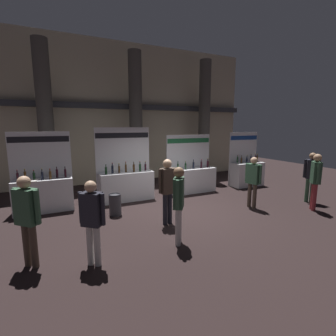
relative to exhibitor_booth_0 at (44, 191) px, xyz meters
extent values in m
plane|color=black|center=(3.76, -1.92, -0.62)|extent=(24.51, 24.51, 0.00)
cube|color=tan|center=(3.76, 3.23, 2.54)|extent=(12.25, 0.25, 6.33)
cube|color=#2D2D33|center=(3.76, 2.92, 2.86)|extent=(12.25, 0.20, 0.24)
cylinder|color=#423D38|center=(0.20, 2.23, 2.25)|extent=(0.57, 0.57, 5.75)
cylinder|color=#423D38|center=(3.76, 2.23, 2.25)|extent=(0.57, 0.57, 5.75)
cylinder|color=#423D38|center=(7.32, 2.23, 2.25)|extent=(0.57, 0.57, 5.75)
cube|color=white|center=(0.00, -0.05, -0.11)|extent=(1.68, 0.60, 1.02)
cube|color=white|center=(0.00, 0.29, 0.60)|extent=(1.76, 0.04, 2.45)
cube|color=black|center=(0.00, 0.27, 1.59)|extent=(1.71, 0.01, 0.18)
cylinder|color=black|center=(-0.64, -0.04, 0.52)|extent=(0.07, 0.07, 0.24)
cylinder|color=black|center=(-0.64, -0.04, 0.68)|extent=(0.03, 0.03, 0.07)
cylinder|color=red|center=(-0.64, -0.04, 0.73)|extent=(0.03, 0.03, 0.02)
cylinder|color=#472D14|center=(-0.44, -0.11, 0.54)|extent=(0.07, 0.07, 0.28)
cylinder|color=#472D14|center=(-0.44, -0.11, 0.71)|extent=(0.03, 0.03, 0.06)
cylinder|color=gold|center=(-0.44, -0.11, 0.75)|extent=(0.03, 0.03, 0.02)
cylinder|color=#19381E|center=(-0.21, -0.09, 0.51)|extent=(0.07, 0.07, 0.22)
cylinder|color=#19381E|center=(-0.21, -0.09, 0.65)|extent=(0.03, 0.03, 0.07)
cylinder|color=red|center=(-0.21, -0.09, 0.70)|extent=(0.03, 0.03, 0.02)
cylinder|color=black|center=(0.01, -0.14, 0.52)|extent=(0.06, 0.06, 0.24)
cylinder|color=black|center=(0.01, -0.14, 0.68)|extent=(0.03, 0.03, 0.08)
cylinder|color=gold|center=(0.01, -0.14, 0.73)|extent=(0.03, 0.03, 0.02)
cylinder|color=#472D14|center=(0.23, -0.13, 0.52)|extent=(0.07, 0.07, 0.23)
cylinder|color=#472D14|center=(0.23, -0.13, 0.67)|extent=(0.03, 0.03, 0.07)
cylinder|color=red|center=(0.23, -0.13, 0.71)|extent=(0.03, 0.03, 0.02)
cylinder|color=black|center=(0.42, -0.02, 0.53)|extent=(0.07, 0.07, 0.26)
cylinder|color=black|center=(0.42, -0.02, 0.70)|extent=(0.03, 0.03, 0.07)
cylinder|color=black|center=(0.42, -0.02, 0.74)|extent=(0.03, 0.03, 0.02)
cylinder|color=black|center=(0.66, -0.06, 0.53)|extent=(0.06, 0.06, 0.26)
cylinder|color=black|center=(0.66, -0.06, 0.69)|extent=(0.03, 0.03, 0.07)
cylinder|color=black|center=(0.66, -0.06, 0.73)|extent=(0.03, 0.03, 0.02)
cube|color=silver|center=(-0.24, -0.23, 0.41)|extent=(0.32, 0.38, 0.02)
cube|color=white|center=(2.64, -0.01, -0.11)|extent=(1.88, 0.60, 1.01)
cube|color=white|center=(2.64, 0.33, 0.66)|extent=(1.97, 0.04, 2.57)
cube|color=black|center=(2.64, 0.31, 1.67)|extent=(1.91, 0.01, 0.18)
cylinder|color=#19381E|center=(1.92, -0.08, 0.52)|extent=(0.08, 0.08, 0.25)
cylinder|color=#19381E|center=(1.92, -0.08, 0.67)|extent=(0.03, 0.03, 0.07)
cylinder|color=black|center=(1.92, -0.08, 0.72)|extent=(0.03, 0.03, 0.02)
cylinder|color=black|center=(2.16, 0.01, 0.53)|extent=(0.08, 0.08, 0.26)
cylinder|color=black|center=(2.16, 0.01, 0.70)|extent=(0.03, 0.03, 0.08)
cylinder|color=red|center=(2.16, 0.01, 0.75)|extent=(0.03, 0.03, 0.02)
cylinder|color=#472D14|center=(2.39, 0.00, 0.51)|extent=(0.07, 0.07, 0.24)
cylinder|color=#472D14|center=(2.39, 0.00, 0.67)|extent=(0.03, 0.03, 0.08)
cylinder|color=gold|center=(2.39, 0.00, 0.72)|extent=(0.03, 0.03, 0.02)
cylinder|color=#472D14|center=(2.64, 0.03, 0.53)|extent=(0.07, 0.07, 0.27)
cylinder|color=#472D14|center=(2.64, 0.03, 0.70)|extent=(0.03, 0.03, 0.08)
cylinder|color=red|center=(2.64, 0.03, 0.75)|extent=(0.03, 0.03, 0.02)
cylinder|color=#472D14|center=(2.89, -0.08, 0.53)|extent=(0.07, 0.07, 0.27)
cylinder|color=#472D14|center=(2.89, -0.08, 0.70)|extent=(0.03, 0.03, 0.07)
cylinder|color=black|center=(2.89, -0.08, 0.75)|extent=(0.03, 0.03, 0.02)
cylinder|color=#19381E|center=(3.13, -0.05, 0.52)|extent=(0.08, 0.08, 0.26)
cylinder|color=#19381E|center=(3.13, -0.05, 0.69)|extent=(0.03, 0.03, 0.08)
cylinder|color=red|center=(3.13, -0.05, 0.74)|extent=(0.03, 0.03, 0.02)
cylinder|color=black|center=(3.37, 0.06, 0.51)|extent=(0.07, 0.07, 0.23)
cylinder|color=black|center=(3.37, 0.06, 0.67)|extent=(0.03, 0.03, 0.08)
cylinder|color=gold|center=(3.37, 0.06, 0.72)|extent=(0.03, 0.03, 0.02)
cube|color=white|center=(5.31, -0.06, -0.14)|extent=(1.87, 0.60, 0.96)
cube|color=white|center=(5.31, 0.28, 0.51)|extent=(1.96, 0.04, 2.27)
cube|color=#1E6638|center=(5.31, 0.26, 1.42)|extent=(1.91, 0.01, 0.18)
cylinder|color=#19381E|center=(4.64, -0.09, 0.45)|extent=(0.06, 0.06, 0.23)
cylinder|color=#19381E|center=(4.64, -0.09, 0.61)|extent=(0.03, 0.03, 0.08)
cylinder|color=black|center=(4.64, -0.09, 0.66)|extent=(0.03, 0.03, 0.02)
cylinder|color=#19381E|center=(4.96, -0.11, 0.45)|extent=(0.07, 0.07, 0.23)
cylinder|color=#19381E|center=(4.96, -0.11, 0.60)|extent=(0.03, 0.03, 0.07)
cylinder|color=gold|center=(4.96, -0.11, 0.65)|extent=(0.03, 0.03, 0.02)
cylinder|color=black|center=(5.32, -0.10, 0.47)|extent=(0.07, 0.07, 0.25)
cylinder|color=black|center=(5.32, -0.10, 0.64)|extent=(0.03, 0.03, 0.09)
cylinder|color=black|center=(5.32, -0.10, 0.69)|extent=(0.03, 0.03, 0.02)
cylinder|color=black|center=(5.66, -0.14, 0.47)|extent=(0.06, 0.06, 0.27)
cylinder|color=black|center=(5.66, -0.14, 0.64)|extent=(0.03, 0.03, 0.07)
cylinder|color=red|center=(5.66, -0.14, 0.69)|extent=(0.03, 0.03, 0.02)
cylinder|color=black|center=(6.00, -0.09, 0.47)|extent=(0.07, 0.07, 0.26)
cylinder|color=black|center=(6.00, -0.09, 0.64)|extent=(0.03, 0.03, 0.08)
cylinder|color=gold|center=(6.00, -0.09, 0.69)|extent=(0.03, 0.03, 0.02)
cube|color=white|center=(8.03, -0.21, -0.10)|extent=(1.44, 0.60, 1.03)
cube|color=white|center=(8.03, 0.13, 0.55)|extent=(1.52, 0.04, 2.34)
cube|color=navy|center=(8.03, 0.11, 1.48)|extent=(1.47, 0.01, 0.18)
cylinder|color=#19381E|center=(7.49, -0.14, 0.55)|extent=(0.06, 0.06, 0.27)
cylinder|color=#19381E|center=(7.49, -0.14, 0.72)|extent=(0.03, 0.03, 0.06)
cylinder|color=red|center=(7.49, -0.14, 0.76)|extent=(0.03, 0.03, 0.02)
cylinder|color=#472D14|center=(7.72, -0.13, 0.53)|extent=(0.07, 0.07, 0.23)
cylinder|color=#472D14|center=(7.72, -0.13, 0.69)|extent=(0.03, 0.03, 0.09)
cylinder|color=black|center=(7.72, -0.13, 0.74)|extent=(0.03, 0.03, 0.02)
cylinder|color=black|center=(7.92, -0.25, 0.53)|extent=(0.08, 0.08, 0.23)
cylinder|color=black|center=(7.92, -0.25, 0.69)|extent=(0.03, 0.03, 0.09)
cylinder|color=gold|center=(7.92, -0.25, 0.74)|extent=(0.03, 0.03, 0.02)
cylinder|color=black|center=(8.14, -0.26, 0.55)|extent=(0.07, 0.07, 0.27)
cylinder|color=black|center=(8.14, -0.26, 0.73)|extent=(0.03, 0.03, 0.09)
cylinder|color=gold|center=(8.14, -0.26, 0.78)|extent=(0.03, 0.03, 0.02)
cylinder|color=black|center=(8.34, -0.30, 0.55)|extent=(0.06, 0.06, 0.27)
cylinder|color=black|center=(8.34, -0.30, 0.73)|extent=(0.03, 0.03, 0.09)
cylinder|color=gold|center=(8.34, -0.30, 0.79)|extent=(0.03, 0.03, 0.02)
cylinder|color=#472D14|center=(8.55, -0.21, 0.55)|extent=(0.08, 0.08, 0.28)
cylinder|color=#472D14|center=(8.55, -0.21, 0.73)|extent=(0.03, 0.03, 0.07)
cylinder|color=gold|center=(8.55, -0.21, 0.77)|extent=(0.03, 0.03, 0.02)
cylinder|color=#38383D|center=(1.91, -1.31, -0.31)|extent=(0.36, 0.36, 0.61)
torus|color=black|center=(1.91, -1.31, 0.01)|extent=(0.35, 0.35, 0.02)
cylinder|color=silver|center=(2.80, -3.66, -0.20)|extent=(0.12, 0.12, 0.85)
cylinder|color=silver|center=(2.70, -3.79, -0.20)|extent=(0.12, 0.12, 0.85)
cube|color=#33563D|center=(2.75, -3.73, 0.56)|extent=(0.37, 0.41, 0.67)
sphere|color=#8C6647|center=(2.75, -3.73, 1.02)|extent=(0.23, 0.23, 0.23)
cylinder|color=#33563D|center=(2.88, -3.54, 0.58)|extent=(0.08, 0.08, 0.64)
cylinder|color=#33563D|center=(2.62, -3.91, 0.58)|extent=(0.08, 0.08, 0.64)
cylinder|color=#23232D|center=(2.94, -2.59, -0.19)|extent=(0.12, 0.12, 0.85)
cylinder|color=#23232D|center=(3.09, -2.58, -0.19)|extent=(0.12, 0.12, 0.85)
cube|color=#47382D|center=(3.02, -2.58, 0.57)|extent=(0.38, 0.28, 0.67)
sphere|color=tan|center=(3.02, -2.58, 1.03)|extent=(0.23, 0.23, 0.23)
cylinder|color=#47382D|center=(2.80, -2.61, 0.59)|extent=(0.08, 0.08, 0.64)
cylinder|color=#47382D|center=(3.24, -2.56, 0.59)|extent=(0.08, 0.08, 0.64)
cylinder|color=#47382D|center=(-0.11, -3.41, -0.20)|extent=(0.12, 0.12, 0.84)
cylinder|color=#47382D|center=(-0.24, -3.28, -0.20)|extent=(0.12, 0.12, 0.84)
cube|color=#33563D|center=(-0.17, -3.35, 0.56)|extent=(0.45, 0.45, 0.67)
sphere|color=tan|center=(-0.17, -3.35, 1.01)|extent=(0.23, 0.23, 0.23)
cylinder|color=#33563D|center=(0.00, -3.53, 0.57)|extent=(0.08, 0.08, 0.63)
cylinder|color=#33563D|center=(-0.35, -3.17, 0.57)|extent=(0.08, 0.08, 0.63)
cylinder|color=#33563D|center=(8.24, -2.89, -0.20)|extent=(0.12, 0.12, 0.83)
cylinder|color=#33563D|center=(8.36, -2.99, -0.20)|extent=(0.12, 0.12, 0.83)
cube|color=#23232D|center=(8.30, -2.94, 0.54)|extent=(0.41, 0.40, 0.66)
sphere|color=#8C6647|center=(8.30, -2.94, 0.99)|extent=(0.23, 0.23, 0.23)
cylinder|color=#23232D|center=(8.13, -2.80, 0.56)|extent=(0.08, 0.08, 0.63)
cylinder|color=#23232D|center=(8.46, -3.08, 0.56)|extent=(0.08, 0.08, 0.63)
cylinder|color=#47382D|center=(6.09, -2.61, -0.22)|extent=(0.12, 0.12, 0.80)
cylinder|color=#47382D|center=(6.05, -2.43, -0.22)|extent=(0.12, 0.12, 0.80)
cube|color=#33563D|center=(6.07, -2.52, 0.49)|extent=(0.32, 0.45, 0.63)
sphere|color=tan|center=(6.07, -2.52, 0.92)|extent=(0.22, 0.22, 0.22)
cylinder|color=#33563D|center=(6.13, -2.77, 0.51)|extent=(0.08, 0.08, 0.60)
cylinder|color=#33563D|center=(6.02, -2.28, 0.51)|extent=(0.08, 0.08, 0.60)
cylinder|color=silver|center=(0.85, -3.75, -0.22)|extent=(0.12, 0.12, 0.79)
cylinder|color=silver|center=(0.96, -3.85, -0.22)|extent=(0.12, 0.12, 0.79)
cube|color=#23232D|center=(0.90, -3.80, 0.49)|extent=(0.43, 0.41, 0.63)
sphere|color=tan|center=(0.90, -3.80, 0.92)|extent=(0.22, 0.22, 0.22)
cylinder|color=#23232D|center=(0.73, -3.66, 0.50)|extent=(0.08, 0.08, 0.60)
cylinder|color=#23232D|center=(1.08, -3.94, 0.50)|extent=(0.08, 0.08, 0.60)
cylinder|color=maroon|center=(7.69, -3.48, -0.19)|extent=(0.12, 0.12, 0.86)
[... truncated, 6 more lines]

